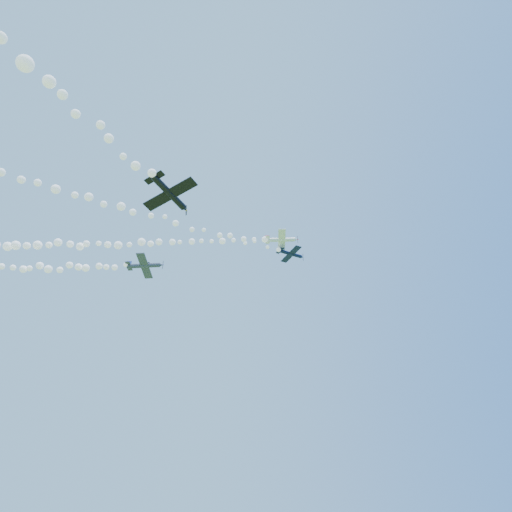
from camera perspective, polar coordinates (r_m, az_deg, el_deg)
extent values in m
cylinder|color=white|center=(86.78, 3.29, 2.18)|extent=(5.86, 1.81, 0.82)
cone|color=white|center=(86.94, 5.36, 2.21)|extent=(0.80, 0.88, 0.77)
cone|color=red|center=(86.97, 5.64, 2.21)|extent=(0.33, 0.32, 0.27)
cube|color=black|center=(86.96, 5.57, 2.21)|extent=(0.09, 0.20, 1.84)
cube|color=white|center=(86.72, 3.45, 2.12)|extent=(2.90, 7.31, 0.37)
cube|color=white|center=(86.77, 1.56, 2.17)|extent=(1.33, 2.63, 0.16)
cube|color=red|center=(87.10, 1.50, 2.45)|extent=(0.92, 0.31, 1.16)
sphere|color=black|center=(87.04, 3.82, 2.38)|extent=(0.83, 0.85, 0.72)
cylinder|color=#0B1434|center=(89.03, 4.55, 0.33)|extent=(5.30, 2.08, 0.77)
cone|color=#0B1434|center=(90.28, 6.13, -0.13)|extent=(0.78, 0.84, 0.71)
cone|color=white|center=(90.46, 6.35, -0.19)|extent=(0.32, 0.31, 0.25)
cube|color=black|center=(90.41, 6.29, -0.17)|extent=(0.09, 0.14, 1.68)
cube|color=#0B1434|center=(89.06, 4.68, 0.23)|extent=(3.01, 6.64, 0.20)
cube|color=#0B1434|center=(88.07, 3.20, 0.73)|extent=(1.33, 2.41, 0.10)
cube|color=white|center=(88.32, 3.15, 1.01)|extent=(0.84, 0.31, 1.06)
sphere|color=black|center=(89.53, 4.96, 0.39)|extent=(0.79, 0.79, 0.64)
cylinder|color=#363A4F|center=(87.10, -14.79, -1.25)|extent=(6.52, 1.50, 1.17)
cone|color=#363A4F|center=(86.30, -12.54, -1.16)|extent=(0.86, 0.93, 0.89)
cone|color=navy|center=(86.20, -12.23, -1.15)|extent=(0.36, 0.33, 0.31)
cube|color=black|center=(86.23, -12.31, -1.15)|extent=(0.12, 0.37, 2.04)
cube|color=#363A4F|center=(86.95, -14.62, -1.31)|extent=(3.13, 8.07, 1.02)
cube|color=#363A4F|center=(87.89, -16.61, -1.30)|extent=(1.44, 2.90, 0.40)
cube|color=navy|center=(88.27, -16.61, -1.00)|extent=(1.04, 0.43, 1.33)
sphere|color=black|center=(87.13, -14.17, -1.02)|extent=(0.92, 0.98, 0.88)
cylinder|color=black|center=(58.41, -11.56, 8.30)|extent=(4.07, 6.01, 1.39)
cone|color=black|center=(60.14, -9.49, 6.24)|extent=(1.16, 1.13, 0.92)
cone|color=gold|center=(60.39, -9.22, 5.96)|extent=(0.43, 0.45, 0.33)
cube|color=black|center=(60.33, -9.29, 6.04)|extent=(0.30, 0.46, 2.03)
cube|color=black|center=(58.44, -11.40, 8.06)|extent=(7.08, 6.18, 1.54)
cube|color=black|center=(57.13, -13.38, 10.14)|extent=(2.71, 2.44, 0.60)
cube|color=gold|center=(57.56, -13.40, 10.54)|extent=(0.82, 1.04, 1.35)
sphere|color=black|center=(59.16, -10.99, 8.00)|extent=(1.14, 1.19, 0.94)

